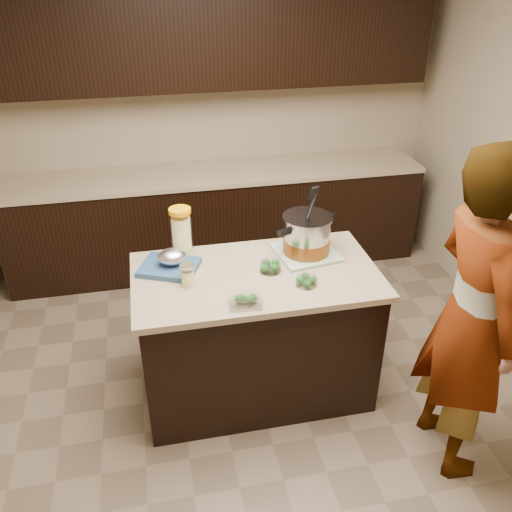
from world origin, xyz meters
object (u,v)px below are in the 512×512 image
Objects in this scene: island at (256,333)px; lemonade_pitcher at (182,235)px; person at (472,318)px; stock_pot at (307,237)px.

lemonade_pitcher is (-0.40, 0.29, 0.60)m from island.
island is at bearing 55.18° from person.
lemonade_pitcher is 1.71m from person.
stock_pot is 1.08m from person.
island is 0.69m from stock_pot.
lemonade_pitcher is at bearing 148.14° from stock_pot.
lemonade_pitcher is at bearing 55.20° from person.
island is 0.78× the size of person.
stock_pot is at bearing 24.98° from island.
person reaches higher than stock_pot.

